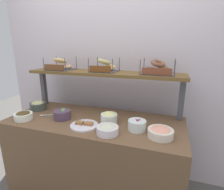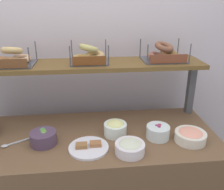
% 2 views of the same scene
% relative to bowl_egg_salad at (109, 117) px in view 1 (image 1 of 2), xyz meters
% --- Properties ---
extents(back_wall, '(2.88, 0.06, 2.40)m').
position_rel_bowl_egg_salad_xyz_m(back_wall, '(-0.16, 0.56, 0.30)').
color(back_wall, silver).
rests_on(back_wall, ground_plane).
extents(deli_counter, '(1.68, 0.70, 0.85)m').
position_rel_bowl_egg_salad_xyz_m(deli_counter, '(-0.16, 0.01, -0.48)').
color(deli_counter, brown).
rests_on(deli_counter, ground_plane).
extents(shelf_riser_left, '(0.05, 0.05, 0.40)m').
position_rel_bowl_egg_salad_xyz_m(shelf_riser_left, '(-0.93, 0.28, 0.15)').
color(shelf_riser_left, '#4C4C51').
rests_on(shelf_riser_left, deli_counter).
extents(shelf_riser_right, '(0.05, 0.05, 0.40)m').
position_rel_bowl_egg_salad_xyz_m(shelf_riser_right, '(0.62, 0.28, 0.15)').
color(shelf_riser_right, '#4C4C51').
rests_on(shelf_riser_right, deli_counter).
extents(upper_shelf, '(1.64, 0.32, 0.03)m').
position_rel_bowl_egg_salad_xyz_m(upper_shelf, '(-0.16, 0.28, 0.36)').
color(upper_shelf, brown).
rests_on(upper_shelf, shelf_riser_left).
extents(bowl_egg_salad, '(0.15, 0.15, 0.11)m').
position_rel_bowl_egg_salad_xyz_m(bowl_egg_salad, '(0.00, 0.00, 0.00)').
color(bowl_egg_salad, white).
rests_on(bowl_egg_salad, deli_counter).
extents(bowl_chocolate_spread, '(0.17, 0.17, 0.08)m').
position_rel_bowl_egg_salad_xyz_m(bowl_chocolate_spread, '(-0.81, -0.20, -0.01)').
color(bowl_chocolate_spread, white).
rests_on(bowl_chocolate_spread, deli_counter).
extents(bowl_hummus, '(0.17, 0.17, 0.10)m').
position_rel_bowl_egg_salad_xyz_m(bowl_hummus, '(-0.87, 0.08, -0.00)').
color(bowl_hummus, '#414C46').
rests_on(bowl_hummus, deli_counter).
extents(bowl_beet_salad, '(0.15, 0.15, 0.09)m').
position_rel_bowl_egg_salad_xyz_m(bowl_beet_salad, '(0.27, -0.07, -0.01)').
color(bowl_beet_salad, white).
rests_on(bowl_beet_salad, deli_counter).
extents(bowl_lox_spread, '(0.20, 0.20, 0.08)m').
position_rel_bowl_egg_salad_xyz_m(bowl_lox_spread, '(0.47, -0.13, -0.01)').
color(bowl_lox_spread, silver).
rests_on(bowl_lox_spread, deli_counter).
extents(bowl_veggie_mix, '(0.17, 0.17, 0.09)m').
position_rel_bowl_egg_salad_xyz_m(bowl_veggie_mix, '(-0.46, -0.06, -0.01)').
color(bowl_veggie_mix, '#523D55').
rests_on(bowl_veggie_mix, deli_counter).
extents(bowl_scallion_spread, '(0.18, 0.18, 0.08)m').
position_rel_bowl_egg_salad_xyz_m(bowl_scallion_spread, '(0.06, -0.21, -0.01)').
color(bowl_scallion_spread, white).
rests_on(bowl_scallion_spread, deli_counter).
extents(serving_plate_white, '(0.25, 0.25, 0.04)m').
position_rel_bowl_egg_salad_xyz_m(serving_plate_white, '(-0.18, -0.15, -0.04)').
color(serving_plate_white, white).
rests_on(serving_plate_white, deli_counter).
extents(serving_spoon_near_plate, '(0.17, 0.10, 0.01)m').
position_rel_bowl_egg_salad_xyz_m(serving_spoon_near_plate, '(-0.67, -0.05, -0.04)').
color(serving_spoon_near_plate, '#B7B7BC').
rests_on(serving_spoon_near_plate, deli_counter).
extents(bagel_basket_plain, '(0.28, 0.25, 0.14)m').
position_rel_bowl_egg_salad_xyz_m(bagel_basket_plain, '(-0.67, 0.27, 0.43)').
color(bagel_basket_plain, '#4C4C51').
rests_on(bagel_basket_plain, upper_shelf).
extents(bagel_basket_sesame, '(0.28, 0.26, 0.14)m').
position_rel_bowl_egg_salad_xyz_m(bagel_basket_sesame, '(-0.15, 0.29, 0.43)').
color(bagel_basket_sesame, '#4C4C51').
rests_on(bagel_basket_sesame, upper_shelf).
extents(bagel_basket_cinnamon_raisin, '(0.31, 0.26, 0.14)m').
position_rel_bowl_egg_salad_xyz_m(bagel_basket_cinnamon_raisin, '(0.39, 0.29, 0.43)').
color(bagel_basket_cinnamon_raisin, '#4C4C51').
rests_on(bagel_basket_cinnamon_raisin, upper_shelf).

